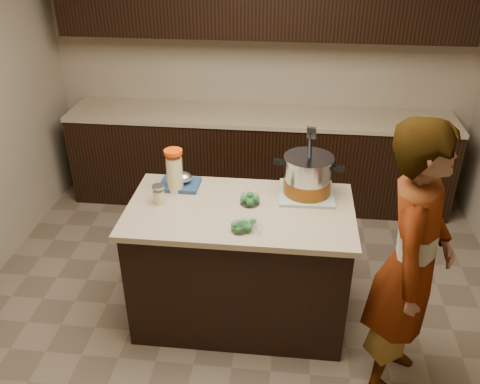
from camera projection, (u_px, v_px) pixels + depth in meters
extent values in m
plane|color=brown|center=(240.00, 314.00, 3.70)|extent=(4.00, 4.00, 0.00)
cube|color=tan|center=(263.00, 57.00, 4.76)|extent=(4.00, 0.04, 2.70)
cube|color=black|center=(259.00, 159.00, 4.95)|extent=(3.60, 0.60, 0.86)
cube|color=tan|center=(260.00, 116.00, 4.73)|extent=(3.60, 0.63, 0.04)
cube|color=black|center=(240.00, 267.00, 3.48)|extent=(1.40, 0.75, 0.86)
cube|color=tan|center=(240.00, 211.00, 3.26)|extent=(1.46, 0.81, 0.04)
cube|color=#597B53|center=(306.00, 193.00, 3.40)|extent=(0.37, 0.37, 0.02)
cylinder|color=#B7B7BC|center=(308.00, 176.00, 3.34)|extent=(0.35, 0.35, 0.24)
cylinder|color=brown|center=(307.00, 185.00, 3.37)|extent=(0.36, 0.36, 0.10)
cylinder|color=#B7B7BC|center=(309.00, 158.00, 3.27)|extent=(0.37, 0.37, 0.02)
cube|color=black|center=(279.00, 162.00, 3.34)|extent=(0.08, 0.05, 0.03)
cube|color=black|center=(339.00, 169.00, 3.26)|extent=(0.08, 0.05, 0.03)
cylinder|color=black|center=(310.00, 150.00, 3.21)|extent=(0.05, 0.13, 0.30)
cylinder|color=#DDD187|center=(175.00, 174.00, 3.39)|extent=(0.12, 0.12, 0.25)
cylinder|color=white|center=(175.00, 172.00, 3.39)|extent=(0.14, 0.14, 0.28)
cylinder|color=#EE4005|center=(173.00, 152.00, 3.31)|extent=(0.14, 0.14, 0.02)
cylinder|color=#DDD187|center=(159.00, 197.00, 3.29)|extent=(0.08, 0.08, 0.09)
cylinder|color=white|center=(159.00, 195.00, 3.28)|extent=(0.08, 0.08, 0.11)
cylinder|color=silver|center=(158.00, 186.00, 3.25)|extent=(0.09, 0.09, 0.02)
cylinder|color=silver|center=(250.00, 200.00, 3.29)|extent=(0.15, 0.15, 0.06)
cylinder|color=silver|center=(240.00, 227.00, 3.01)|extent=(0.14, 0.14, 0.05)
cube|color=silver|center=(248.00, 225.00, 3.03)|extent=(0.17, 0.12, 0.06)
cube|color=navy|center=(180.00, 185.00, 3.50)|extent=(0.27, 0.22, 0.03)
ellipsoid|color=silver|center=(182.00, 178.00, 3.47)|extent=(0.14, 0.11, 0.07)
imported|color=gray|center=(411.00, 265.00, 2.80)|extent=(0.60, 0.73, 1.73)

